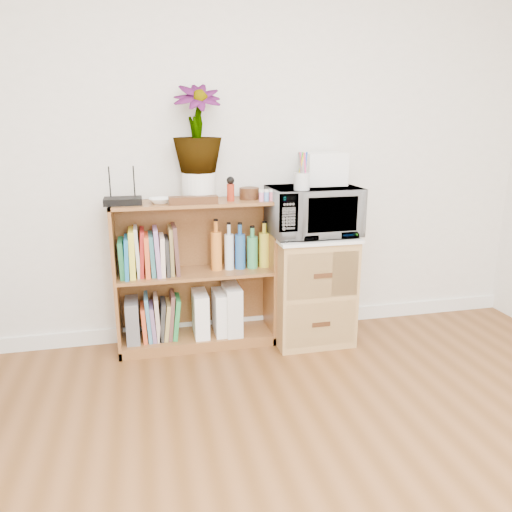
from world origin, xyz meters
name	(u,v)px	position (x,y,z in m)	size (l,w,h in m)	color
skirting_board	(245,324)	(0.00, 2.24, 0.05)	(4.00, 0.02, 0.10)	white
bookshelf	(195,275)	(-0.35, 2.10, 0.47)	(1.00, 0.30, 0.95)	brown
wicker_unit	(310,289)	(0.40, 2.02, 0.35)	(0.50, 0.45, 0.70)	#9E7542
microwave	(313,211)	(0.40, 2.02, 0.87)	(0.55, 0.38, 0.31)	white
pen_cup	(302,181)	(0.28, 1.90, 1.08)	(0.09, 0.09, 0.10)	silver
small_appliance	(323,169)	(0.49, 2.11, 1.13)	(0.26, 0.22, 0.21)	white
router	(123,201)	(-0.76, 2.08, 0.97)	(0.22, 0.15, 0.04)	black
white_bowl	(160,201)	(-0.55, 2.07, 0.97)	(0.13, 0.13, 0.03)	white
plant_pot	(199,187)	(-0.31, 2.12, 1.04)	(0.20, 0.20, 0.17)	silver
potted_plant	(197,129)	(-0.31, 2.12, 1.38)	(0.29, 0.29, 0.52)	#327F39
trinket_box	(193,200)	(-0.36, 2.00, 0.97)	(0.29, 0.07, 0.05)	#371A0F
kokeshi_doll	(231,193)	(-0.12, 2.06, 1.00)	(0.05, 0.05, 0.10)	maroon
wooden_bowl	(249,193)	(0.01, 2.11, 0.99)	(0.12, 0.12, 0.07)	#33180E
paint_jars	(267,196)	(0.09, 2.01, 0.98)	(0.12, 0.04, 0.06)	pink
file_box	(133,320)	(-0.76, 2.10, 0.20)	(0.08, 0.22, 0.27)	slate
magazine_holder_left	(200,313)	(-0.33, 2.09, 0.21)	(0.09, 0.23, 0.29)	white
magazine_holder_mid	(221,312)	(-0.19, 2.09, 0.21)	(0.09, 0.23, 0.28)	white
magazine_holder_right	(232,309)	(-0.12, 2.09, 0.23)	(0.10, 0.26, 0.32)	silver
cookbooks	(149,253)	(-0.63, 2.10, 0.64)	(0.36, 0.20, 0.31)	#1F7542
liquor_bottles	(246,247)	(-0.02, 2.10, 0.64)	(0.47, 0.07, 0.32)	orange
lower_books	(161,318)	(-0.58, 2.10, 0.20)	(0.25, 0.19, 0.30)	#DD4E27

